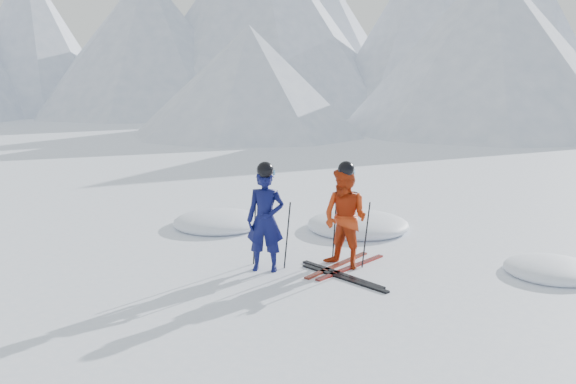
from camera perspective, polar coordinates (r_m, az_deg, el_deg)
The scene contains 12 objects.
ground at distance 9.34m, azimuth 8.54°, elevation -8.23°, with size 160.00×160.00×0.00m, color white.
skier_blue at distance 9.51m, azimuth -2.13°, elevation -2.65°, with size 0.59×0.39×1.63m, color #0B0F44.
skier_red at distance 9.70m, azimuth 5.37°, elevation -2.46°, with size 0.78×0.61×1.61m, color #B8320E.
pole_blue_left at distance 9.85m, azimuth -3.15°, elevation -3.80°, with size 0.02×0.02×1.08m, color black.
pole_blue_right at distance 9.66m, azimuth -0.07°, elevation -4.09°, with size 0.02×0.02×1.08m, color black.
pole_red_left at distance 10.11m, azimuth 4.37°, elevation -3.47°, with size 0.02×0.02×1.07m, color black.
pole_red_right at distance 9.79m, azimuth 7.31°, elevation -4.01°, with size 0.02×0.02×1.07m, color black.
ski_worn_left at distance 9.96m, azimuth 4.66°, elevation -6.82°, with size 0.09×1.70×0.03m, color black.
ski_worn_right at distance 9.87m, azimuth 5.93°, elevation -7.01°, with size 0.09×1.70×0.03m, color black.
ski_loose_a at distance 9.52m, azimuth 5.03°, elevation -7.67°, with size 0.09×1.70×0.03m, color black.
ski_loose_b at distance 9.35m, azimuth 5.21°, elevation -8.02°, with size 0.09×1.70×0.03m, color black.
snow_lumps at distance 11.40m, azimuth 5.90°, elevation -4.62°, with size 9.18×5.14×0.45m.
Camera 1 is at (3.10, -8.27, 3.05)m, focal length 38.00 mm.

